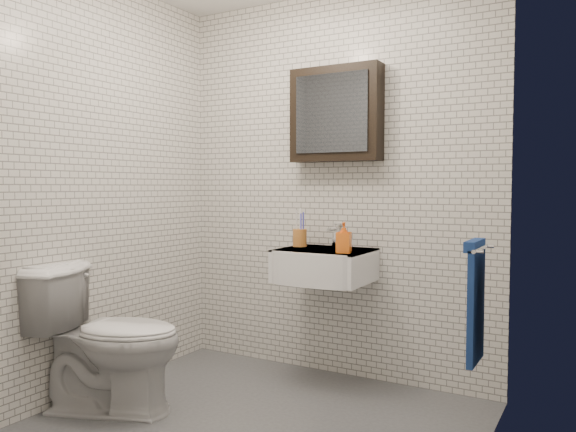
{
  "coord_description": "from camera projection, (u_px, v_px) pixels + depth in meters",
  "views": [
    {
      "loc": [
        1.57,
        -2.35,
        1.24
      ],
      "look_at": [
        -0.03,
        0.45,
        1.07
      ],
      "focal_mm": 35.0,
      "sensor_mm": 36.0,
      "label": 1
    }
  ],
  "objects": [
    {
      "name": "ground",
      "position": [
        250.0,
        427.0,
        2.88
      ],
      "size": [
        2.2,
        2.0,
        0.01
      ],
      "primitive_type": "cube",
      "color": "#46484D",
      "rests_on": "ground"
    },
    {
      "name": "mirror_cabinet",
      "position": [
        336.0,
        114.0,
        3.57
      ],
      "size": [
        0.6,
        0.15,
        0.6
      ],
      "color": "black",
      "rests_on": "room_shell"
    },
    {
      "name": "room_shell",
      "position": [
        249.0,
        141.0,
        2.81
      ],
      "size": [
        2.22,
        2.02,
        2.51
      ],
      "color": "silver",
      "rests_on": "ground"
    },
    {
      "name": "toilet",
      "position": [
        109.0,
        338.0,
        3.09
      ],
      "size": [
        0.91,
        0.7,
        0.81
      ],
      "primitive_type": "imported",
      "rotation": [
        0.0,
        0.0,
        1.92
      ],
      "color": "white",
      "rests_on": "ground"
    },
    {
      "name": "soap_bottle",
      "position": [
        344.0,
        238.0,
        3.28
      ],
      "size": [
        0.1,
        0.1,
        0.18
      ],
      "primitive_type": "imported",
      "rotation": [
        0.0,
        0.0,
        0.24
      ],
      "color": "orange",
      "rests_on": "washbasin"
    },
    {
      "name": "towel_rail",
      "position": [
        476.0,
        296.0,
        2.63
      ],
      "size": [
        0.09,
        0.3,
        0.58
      ],
      "color": "silver",
      "rests_on": "room_shell"
    },
    {
      "name": "washbasin",
      "position": [
        322.0,
        265.0,
        3.45
      ],
      "size": [
        0.55,
        0.5,
        0.2
      ],
      "color": "white",
      "rests_on": "room_shell"
    },
    {
      "name": "faucet",
      "position": [
        336.0,
        236.0,
        3.62
      ],
      "size": [
        0.06,
        0.2,
        0.15
      ],
      "color": "silver",
      "rests_on": "washbasin"
    },
    {
      "name": "toothbrush_cup",
      "position": [
        300.0,
        237.0,
        3.64
      ],
      "size": [
        0.11,
        0.11,
        0.25
      ],
      "rotation": [
        0.0,
        0.0,
        -0.27
      ],
      "color": "#BD722F",
      "rests_on": "washbasin"
    }
  ]
}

